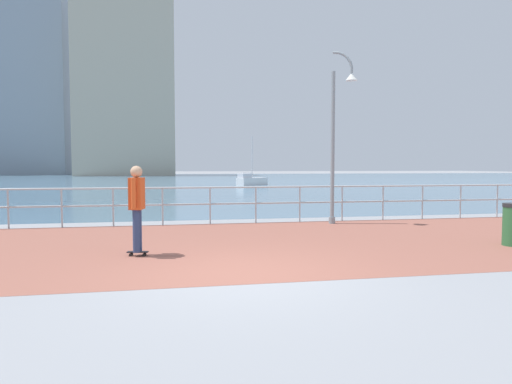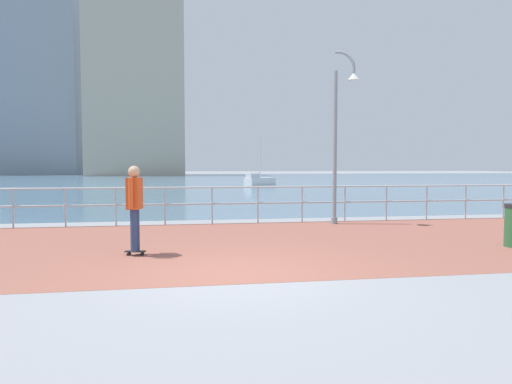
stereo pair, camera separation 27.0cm
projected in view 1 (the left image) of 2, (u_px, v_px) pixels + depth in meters
name	position (u px, v px, depth m)	size (l,w,h in m)	color
ground	(184.00, 183.00, 46.38)	(220.00, 220.00, 0.00)	gray
brick_paving	(223.00, 244.00, 9.93)	(28.00, 6.98, 0.01)	#935647
harbor_water	(182.00, 180.00, 57.51)	(180.00, 88.00, 0.00)	slate
waterfront_railing	(210.00, 198.00, 13.31)	(25.25, 0.06, 1.13)	#B2BCC1
lamppost	(338.00, 129.00, 13.20)	(0.71, 0.60, 5.15)	gray
skateboarder	(137.00, 202.00, 8.51)	(0.41, 0.56, 1.75)	black
sailboat_red	(251.00, 181.00, 40.75)	(3.19, 2.74, 4.54)	white
tower_brick	(127.00, 87.00, 85.14)	(17.82, 14.58, 35.50)	#B2AD99
tower_concrete	(34.00, 77.00, 94.21)	(14.98, 15.10, 43.24)	#8493A3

